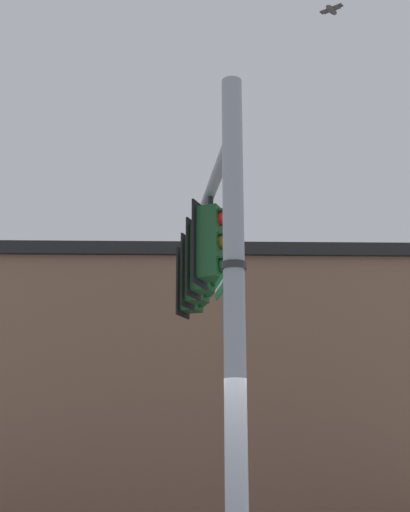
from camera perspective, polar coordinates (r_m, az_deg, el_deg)
signal_pole at (r=7.30m, az=2.57°, el=-6.21°), size 0.25×0.25×6.09m
mast_arm at (r=10.35m, az=-0.06°, el=4.14°), size 4.52×2.67×0.16m
traffic_light_nearest_pole at (r=9.43m, az=0.62°, el=1.16°), size 0.54×0.49×1.31m
traffic_light_mid_inner at (r=10.19m, az=-0.02°, el=-0.15°), size 0.54×0.49×1.31m
traffic_light_mid_outer at (r=10.95m, az=-0.57°, el=-1.27°), size 0.54×0.49×1.31m
traffic_light_arm_end at (r=11.72m, az=-1.05°, el=-2.24°), size 0.54×0.49×1.31m
street_name_sign at (r=7.85m, az=1.98°, el=-1.65°), size 1.32×0.82×0.22m
bird_flying at (r=10.27m, az=10.83°, el=20.11°), size 0.28×0.35×0.08m
storefront_building at (r=17.96m, az=0.34°, el=-11.60°), size 11.27×13.55×6.27m
tree_by_storefront at (r=19.70m, az=6.86°, el=-7.50°), size 4.27×4.27×6.80m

